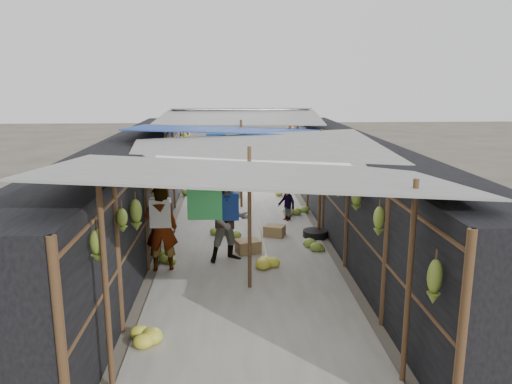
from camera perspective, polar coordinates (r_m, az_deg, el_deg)
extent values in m
cube|color=#9E998E|center=(12.56, -1.38, -4.50)|extent=(3.60, 16.00, 0.02)
cube|color=black|center=(12.50, -13.88, 0.44)|extent=(1.40, 15.00, 2.30)
cube|color=black|center=(12.64, 10.92, 0.72)|extent=(1.40, 15.00, 2.30)
cube|color=#977B4D|center=(10.98, -0.92, -6.27)|extent=(0.59, 0.52, 0.30)
cube|color=#977B4D|center=(12.12, 2.14, -4.49)|extent=(0.58, 0.52, 0.28)
cube|color=#977B4D|center=(16.13, -2.51, -0.22)|extent=(0.40, 0.33, 0.25)
cylinder|color=black|center=(12.17, 6.76, -4.77)|extent=(0.59, 0.59, 0.18)
imported|color=white|center=(9.99, -10.78, -4.08)|extent=(0.66, 0.45, 1.75)
imported|color=#202DA2|center=(10.34, -3.08, -3.32)|extent=(1.01, 0.90, 1.74)
imported|color=#494640|center=(13.43, 3.52, -1.15)|extent=(0.67, 0.77, 1.03)
cylinder|color=brown|center=(6.18, -16.77, -10.83)|extent=(0.07, 0.07, 2.60)
cylinder|color=brown|center=(6.38, 17.07, -10.11)|extent=(0.07, 0.07, 2.60)
cylinder|color=brown|center=(8.84, -0.74, -3.16)|extent=(0.07, 0.07, 2.60)
cylinder|color=brown|center=(11.84, -10.08, 0.70)|extent=(0.07, 0.07, 2.60)
cylinder|color=brown|center=(11.95, 7.32, 0.89)|extent=(0.07, 0.07, 2.60)
cylinder|color=brown|center=(14.71, -1.70, 3.19)|extent=(0.07, 0.07, 2.60)
cylinder|color=brown|center=(17.73, -7.78, 4.69)|extent=(0.07, 0.07, 2.60)
cylinder|color=brown|center=(17.80, 3.89, 4.81)|extent=(0.07, 0.07, 2.60)
cube|color=gray|center=(6.62, -0.07, 2.15)|extent=(5.21, 3.19, 0.52)
cube|color=gray|center=(9.81, 0.12, 4.68)|extent=(5.23, 3.73, 0.50)
cube|color=#204896|center=(13.07, -2.01, 7.09)|extent=(5.40, 3.60, 0.41)
cube|color=gray|center=(16.35, -1.88, 8.55)|extent=(5.37, 3.66, 0.27)
cube|color=gray|center=(18.74, -1.73, 9.37)|extent=(5.00, 1.99, 0.24)
cylinder|color=brown|center=(12.23, -10.87, 4.61)|extent=(0.06, 15.00, 0.06)
cylinder|color=brown|center=(12.34, 7.92, 4.78)|extent=(0.06, 15.00, 0.06)
cylinder|color=gray|center=(12.12, -1.43, 4.76)|extent=(0.02, 15.00, 0.02)
cube|color=#297C3C|center=(8.60, -5.90, -0.93)|extent=(0.60, 0.03, 0.70)
cube|color=silver|center=(14.07, 0.61, 4.72)|extent=(0.60, 0.03, 0.55)
cube|color=navy|center=(16.14, -4.56, 5.61)|extent=(0.65, 0.03, 0.60)
cube|color=#A32C19|center=(10.77, 2.43, 2.14)|extent=(0.50, 0.03, 0.60)
ellipsoid|color=olive|center=(6.08, -17.67, -5.93)|extent=(0.18, 0.15, 0.41)
ellipsoid|color=olive|center=(7.35, -15.06, -3.16)|extent=(0.16, 0.13, 0.36)
ellipsoid|color=olive|center=(8.38, -13.56, -2.57)|extent=(0.20, 0.17, 0.54)
ellipsoid|color=gold|center=(10.24, -11.64, 0.57)|extent=(0.18, 0.16, 0.37)
ellipsoid|color=gold|center=(11.58, -10.67, 2.75)|extent=(0.16, 0.14, 0.50)
ellipsoid|color=gold|center=(13.06, -9.80, 2.68)|extent=(0.17, 0.14, 0.54)
ellipsoid|color=gold|center=(14.80, -9.03, 4.21)|extent=(0.18, 0.15, 0.57)
ellipsoid|color=olive|center=(16.21, -8.53, 5.54)|extent=(0.15, 0.13, 0.46)
ellipsoid|color=gold|center=(17.42, -8.16, 6.12)|extent=(0.18, 0.15, 0.40)
ellipsoid|color=gold|center=(18.89, -7.77, 6.62)|extent=(0.17, 0.15, 0.54)
ellipsoid|color=olive|center=(5.87, 19.71, -9.64)|extent=(0.17, 0.14, 0.52)
ellipsoid|color=olive|center=(7.69, 13.87, -3.29)|extent=(0.17, 0.14, 0.47)
ellipsoid|color=olive|center=(8.93, 11.43, -0.90)|extent=(0.19, 0.16, 0.40)
ellipsoid|color=gold|center=(10.31, 9.44, 0.41)|extent=(0.18, 0.15, 0.40)
ellipsoid|color=gold|center=(11.97, 7.68, 2.58)|extent=(0.15, 0.13, 0.39)
ellipsoid|color=olive|center=(13.05, 6.79, 3.38)|extent=(0.17, 0.15, 0.38)
ellipsoid|color=gold|center=(14.42, 5.85, 4.14)|extent=(0.15, 0.13, 0.45)
ellipsoid|color=olive|center=(16.29, 4.82, 5.13)|extent=(0.17, 0.14, 0.46)
ellipsoid|color=gold|center=(17.61, 4.23, 5.78)|extent=(0.18, 0.15, 0.42)
ellipsoid|color=gold|center=(18.75, 3.78, 6.51)|extent=(0.15, 0.13, 0.41)
ellipsoid|color=gold|center=(16.41, 2.82, -0.04)|extent=(0.46, 0.39, 0.23)
ellipsoid|color=olive|center=(11.44, 6.77, -5.50)|extent=(0.67, 0.57, 0.33)
ellipsoid|color=olive|center=(10.67, -9.58, -7.15)|extent=(0.51, 0.43, 0.25)
ellipsoid|color=gold|center=(14.22, -6.82, -1.97)|extent=(0.59, 0.50, 0.30)
ellipsoid|color=olive|center=(14.12, 4.62, -1.97)|extent=(0.64, 0.55, 0.32)
ellipsoid|color=gold|center=(7.64, -13.46, -15.78)|extent=(0.46, 0.39, 0.23)
ellipsoid|color=olive|center=(16.60, -7.44, 0.02)|extent=(0.47, 0.40, 0.24)
ellipsoid|color=olive|center=(12.10, -3.45, -4.59)|extent=(0.52, 0.45, 0.26)
ellipsoid|color=gold|center=(10.32, 0.94, -7.47)|extent=(0.64, 0.55, 0.32)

